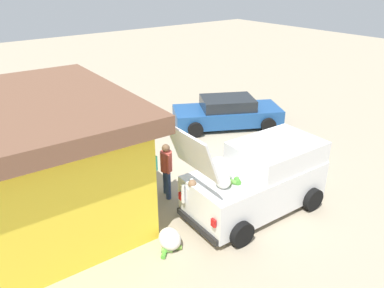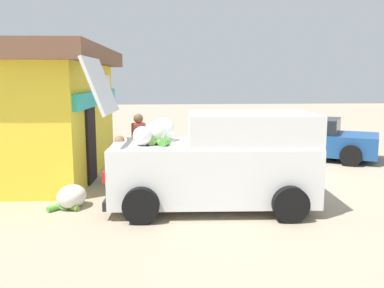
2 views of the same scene
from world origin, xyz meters
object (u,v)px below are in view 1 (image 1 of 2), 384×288
at_px(unloaded_banana_pile, 170,239).
at_px(paint_bucket, 97,155).
at_px(vendor_standing, 166,167).
at_px(delivery_van, 259,178).
at_px(parked_sedan, 227,113).
at_px(storefront_bar, 43,158).
at_px(customer_bending, 193,193).

xyz_separation_m(unloaded_banana_pile, paint_bucket, (5.41, -0.63, -0.05)).
height_order(vendor_standing, paint_bucket, vendor_standing).
xyz_separation_m(delivery_van, parked_sedan, (5.02, -3.47, -0.34)).
xyz_separation_m(storefront_bar, vendor_standing, (-1.20, -3.00, -0.73)).
relative_size(storefront_bar, unloaded_banana_pile, 7.46).
relative_size(customer_bending, paint_bucket, 4.19).
height_order(customer_bending, unloaded_banana_pile, customer_bending).
distance_m(vendor_standing, unloaded_banana_pile, 2.41).
xyz_separation_m(parked_sedan, unloaded_banana_pile, (-4.90, 6.36, -0.39)).
relative_size(customer_bending, unloaded_banana_pile, 1.69).
bearing_deg(vendor_standing, storefront_bar, 68.15).
bearing_deg(unloaded_banana_pile, storefront_bar, 29.38).
bearing_deg(paint_bucket, storefront_bar, 133.62).
bearing_deg(parked_sedan, paint_bucket, 84.91).
distance_m(storefront_bar, vendor_standing, 3.31).
xyz_separation_m(vendor_standing, paint_bucket, (3.48, 0.61, -0.81)).
distance_m(storefront_bar, unloaded_banana_pile, 3.89).
relative_size(parked_sedan, customer_bending, 3.46).
height_order(storefront_bar, vendor_standing, storefront_bar).
bearing_deg(customer_bending, parked_sedan, -50.29).
relative_size(parked_sedan, paint_bucket, 14.47).
bearing_deg(unloaded_banana_pile, delivery_van, -92.49).
bearing_deg(parked_sedan, customer_bending, 129.71).
relative_size(delivery_van, parked_sedan, 0.91).
bearing_deg(storefront_bar, delivery_van, -124.97).
bearing_deg(storefront_bar, parked_sedan, -77.71).
bearing_deg(unloaded_banana_pile, customer_bending, -64.20).
xyz_separation_m(parked_sedan, paint_bucket, (0.51, 5.73, -0.44)).
bearing_deg(customer_bending, unloaded_banana_pile, 115.80).
xyz_separation_m(storefront_bar, delivery_van, (-3.25, -4.65, -0.77)).
height_order(parked_sedan, unloaded_banana_pile, parked_sedan).
xyz_separation_m(storefront_bar, paint_bucket, (2.28, -2.39, -1.55)).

